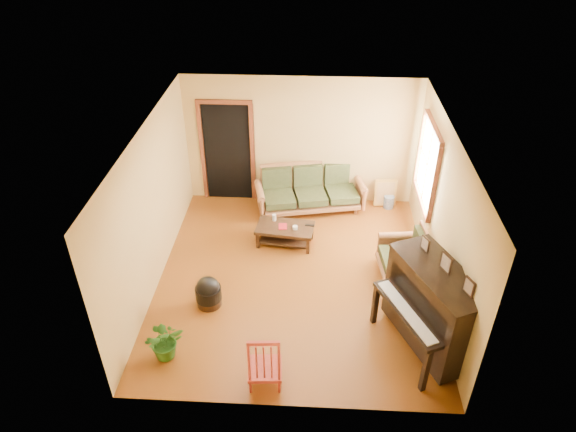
# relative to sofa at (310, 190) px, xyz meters

# --- Properties ---
(floor) EXTENTS (5.00, 5.00, 0.00)m
(floor) POSITION_rel_sofa_xyz_m (-0.21, -2.10, -0.45)
(floor) COLOR #5B2C0C
(floor) RESTS_ON ground
(doorway) EXTENTS (1.08, 0.16, 2.05)m
(doorway) POSITION_rel_sofa_xyz_m (-1.66, 0.38, 0.58)
(doorway) COLOR black
(doorway) RESTS_ON floor
(window) EXTENTS (0.12, 1.36, 1.46)m
(window) POSITION_rel_sofa_xyz_m (2.00, -0.80, 1.05)
(window) COLOR white
(window) RESTS_ON right_wall
(sofa) EXTENTS (2.22, 1.28, 0.89)m
(sofa) POSITION_rel_sofa_xyz_m (0.00, 0.00, 0.00)
(sofa) COLOR brown
(sofa) RESTS_ON floor
(coffee_table) EXTENTS (1.08, 0.68, 0.37)m
(coffee_table) POSITION_rel_sofa_xyz_m (-0.43, -1.16, -0.26)
(coffee_table) COLOR black
(coffee_table) RESTS_ON floor
(armchair) EXTENTS (0.90, 0.94, 0.86)m
(armchair) POSITION_rel_sofa_xyz_m (1.55, -1.93, -0.02)
(armchair) COLOR brown
(armchair) RESTS_ON floor
(piano) EXTENTS (1.45, 1.76, 1.35)m
(piano) POSITION_rel_sofa_xyz_m (1.74, -3.45, 0.23)
(piano) COLOR black
(piano) RESTS_ON floor
(footstool) EXTENTS (0.43, 0.43, 0.38)m
(footstool) POSITION_rel_sofa_xyz_m (-1.53, -2.82, -0.25)
(footstool) COLOR black
(footstool) RESTS_ON floor
(red_chair) EXTENTS (0.47, 0.51, 0.94)m
(red_chair) POSITION_rel_sofa_xyz_m (-0.52, -4.22, 0.02)
(red_chair) COLOR maroon
(red_chair) RESTS_ON floor
(leaning_frame) EXTENTS (0.45, 0.13, 0.59)m
(leaning_frame) POSITION_rel_sofa_xyz_m (1.51, 0.24, -0.15)
(leaning_frame) COLOR gold
(leaning_frame) RESTS_ON floor
(ceramic_crock) EXTENTS (0.27, 0.27, 0.26)m
(ceramic_crock) POSITION_rel_sofa_xyz_m (1.58, 0.15, -0.32)
(ceramic_crock) COLOR #2F528E
(ceramic_crock) RESTS_ON floor
(potted_plant) EXTENTS (0.66, 0.62, 0.59)m
(potted_plant) POSITION_rel_sofa_xyz_m (-1.93, -3.87, -0.15)
(potted_plant) COLOR #255819
(potted_plant) RESTS_ON floor
(book) EXTENTS (0.16, 0.21, 0.02)m
(book) POSITION_rel_sofa_xyz_m (-0.54, -1.19, -0.07)
(book) COLOR maroon
(book) RESTS_ON coffee_table
(candle) EXTENTS (0.09, 0.09, 0.12)m
(candle) POSITION_rel_sofa_xyz_m (-0.64, -0.98, -0.01)
(candle) COLOR silver
(candle) RESTS_ON coffee_table
(glass_jar) EXTENTS (0.11, 0.11, 0.06)m
(glass_jar) POSITION_rel_sofa_xyz_m (-0.25, -1.23, -0.05)
(glass_jar) COLOR white
(glass_jar) RESTS_ON coffee_table
(remote) EXTENTS (0.17, 0.06, 0.02)m
(remote) POSITION_rel_sofa_xyz_m (0.01, -1.11, -0.07)
(remote) COLOR black
(remote) RESTS_ON coffee_table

